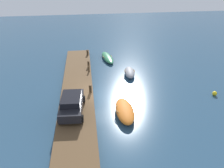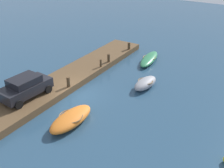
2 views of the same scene
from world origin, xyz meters
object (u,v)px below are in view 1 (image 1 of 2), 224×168
at_px(mooring_post_east, 90,89).
at_px(parked_car, 72,104).
at_px(rowboat_green, 107,57).
at_px(dinghy_grey, 130,72).
at_px(mooring_post_mid_east, 89,69).
at_px(rowboat_orange, 125,111).
at_px(mooring_post_west, 88,52).
at_px(marker_buoy, 215,93).
at_px(mooring_post_mid_west, 88,64).

bearing_deg(mooring_post_east, parked_car, -29.74).
distance_m(rowboat_green, mooring_post_east, 9.76).
height_order(dinghy_grey, mooring_post_mid_east, mooring_post_mid_east).
distance_m(rowboat_orange, rowboat_green, 12.53).
bearing_deg(mooring_post_west, parked_car, -7.32).
height_order(mooring_post_mid_east, parked_car, parked_car).
relative_size(dinghy_grey, parked_car, 0.72).
bearing_deg(marker_buoy, mooring_post_east, -96.26).
relative_size(parked_car, marker_buoy, 8.89).
bearing_deg(rowboat_orange, mooring_post_mid_west, -161.85).
relative_size(mooring_post_mid_west, mooring_post_east, 0.91).
relative_size(mooring_post_mid_east, mooring_post_east, 0.84).
relative_size(rowboat_green, mooring_post_west, 6.14).
bearing_deg(mooring_post_mid_east, parked_car, -12.45).
bearing_deg(rowboat_green, rowboat_orange, -7.82).
height_order(rowboat_green, mooring_post_mid_west, mooring_post_mid_west).
relative_size(rowboat_green, mooring_post_east, 5.25).
height_order(rowboat_orange, marker_buoy, rowboat_orange).
bearing_deg(mooring_post_east, mooring_post_mid_east, 180.00).
bearing_deg(mooring_post_west, marker_buoy, 47.93).
bearing_deg(mooring_post_mid_west, parked_car, -10.60).
bearing_deg(mooring_post_west, dinghy_grey, 39.55).
xyz_separation_m(rowboat_green, mooring_post_mid_east, (4.70, -2.78, 0.63)).
height_order(rowboat_green, mooring_post_mid_east, mooring_post_mid_east).
bearing_deg(rowboat_green, mooring_post_mid_west, -48.03).
bearing_deg(rowboat_orange, mooring_post_west, -167.02).
distance_m(rowboat_orange, mooring_post_east, 4.35).
bearing_deg(mooring_post_west, mooring_post_mid_east, 0.00).
bearing_deg(mooring_post_mid_east, mooring_post_mid_west, 180.00).
bearing_deg(rowboat_orange, mooring_post_mid_east, -159.05).
xyz_separation_m(rowboat_orange, mooring_post_east, (-3.20, -2.89, 0.58)).
bearing_deg(mooring_post_east, dinghy_grey, 130.11).
distance_m(mooring_post_mid_east, marker_buoy, 14.02).
height_order(dinghy_grey, mooring_post_east, mooring_post_east).
xyz_separation_m(rowboat_green, mooring_post_west, (-0.70, -2.78, 0.63)).
bearing_deg(mooring_post_mid_east, marker_buoy, 64.58).
bearing_deg(marker_buoy, mooring_post_mid_east, -115.42).
bearing_deg(mooring_post_mid_east, mooring_post_west, 180.00).
bearing_deg(rowboat_orange, dinghy_grey, 165.42).
distance_m(dinghy_grey, mooring_post_west, 7.69).
bearing_deg(parked_car, mooring_post_mid_east, 171.20).
relative_size(mooring_post_west, mooring_post_mid_west, 0.94).
relative_size(rowboat_green, parked_car, 1.12).
xyz_separation_m(dinghy_grey, parked_car, (7.03, -6.55, 1.00)).
bearing_deg(mooring_post_west, mooring_post_mid_west, 0.00).
height_order(mooring_post_west, parked_car, parked_car).
distance_m(mooring_post_west, mooring_post_east, 10.03).
relative_size(rowboat_green, mooring_post_mid_west, 5.74).
height_order(dinghy_grey, parked_car, parked_car).
distance_m(parked_car, marker_buoy, 14.44).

